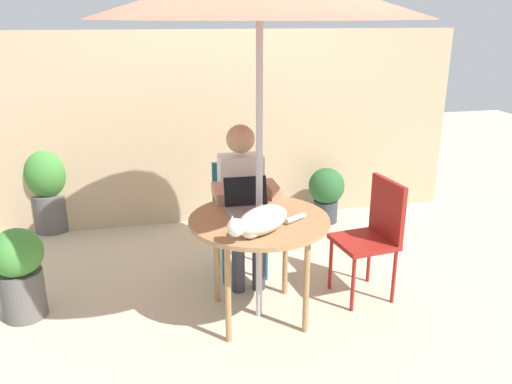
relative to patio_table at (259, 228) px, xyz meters
name	(u,v)px	position (x,y,z in m)	size (l,w,h in m)	color
ground_plane	(259,315)	(0.00, 0.00, -0.67)	(14.00, 14.00, 0.00)	#BCAD93
fence_back	(217,129)	(0.00, 1.91, 0.27)	(4.90, 0.08, 1.89)	tan
patio_table	(259,228)	(0.00, 0.00, 0.00)	(0.94, 0.94, 0.74)	#9E754C
chair_occupied	(239,208)	(0.00, 0.75, -0.14)	(0.40, 0.40, 0.90)	#1E606B
chair_empty	(374,229)	(0.90, 0.12, -0.14)	(0.45, 0.45, 0.90)	maroon
person_seated	(242,195)	(0.00, 0.60, 0.03)	(0.48, 0.48, 1.24)	white
laptop	(247,201)	(-0.05, 0.18, 0.13)	(0.30, 0.26, 0.21)	gray
cat	(260,221)	(-0.05, -0.26, 0.15)	(0.58, 0.39, 0.17)	silver
potted_plant_near_fence	(48,186)	(-1.66, 1.95, -0.22)	(0.41, 0.41, 0.85)	#595654
potted_plant_by_chair	(326,192)	(1.05, 1.58, -0.35)	(0.36, 0.36, 0.57)	#33383D
potted_plant_corner	(19,270)	(-1.62, 0.34, -0.32)	(0.35, 0.35, 0.66)	#595654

